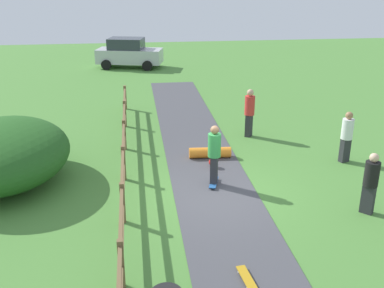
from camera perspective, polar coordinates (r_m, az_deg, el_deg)
ground_plane at (r=13.25m, az=2.90°, el=-6.16°), size 60.00×60.00×0.00m
asphalt_path at (r=13.25m, az=2.90°, el=-6.13°), size 2.40×28.00×0.02m
wooden_fence at (r=12.78m, az=-8.62°, el=-4.12°), size 0.12×18.12×1.10m
bush_large at (r=14.66m, az=-22.59°, el=-1.10°), size 3.89×4.66×1.87m
skater_riding at (r=13.30m, az=2.81°, el=-1.05°), size 0.48×0.82×1.86m
skater_fallen at (r=15.51m, az=2.30°, el=-1.18°), size 1.44×1.18×0.36m
skateboard_loose at (r=9.86m, az=6.84°, el=-16.24°), size 0.28×0.82×0.08m
bystander_black at (r=12.69m, az=21.44°, el=-4.29°), size 0.54×0.54×1.70m
bystander_red at (r=17.52m, az=7.20°, el=4.18°), size 0.53×0.53×1.86m
bystander_white at (r=15.86m, az=18.78°, el=1.12°), size 0.49×0.49×1.74m
parked_car_silver at (r=30.79m, az=-7.91°, el=11.21°), size 4.49×2.75×1.92m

